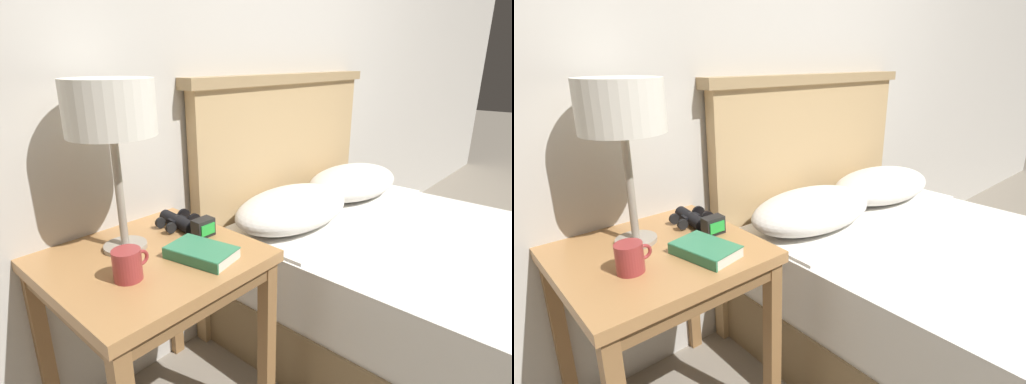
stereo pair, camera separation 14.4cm
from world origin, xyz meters
The scene contains 8 objects.
wall_back centered at (0.00, 1.11, 1.30)m, with size 8.00×0.06×2.60m.
nightstand centered at (-0.62, 0.81, 0.56)m, with size 0.58×0.58×0.65m.
bed centered at (0.33, 0.16, 0.30)m, with size 1.23×1.99×1.14m.
table_lamp centered at (-0.65, 0.90, 1.07)m, with size 0.25×0.25×0.51m.
book_on_nightstand centered at (-0.54, 0.67, 0.67)m, with size 0.16×0.22×0.04m.
binoculars_pair centered at (-0.44, 0.91, 0.67)m, with size 0.14×0.16×0.05m.
coffee_mug centered at (-0.74, 0.73, 0.69)m, with size 0.10×0.08×0.08m.
alarm_clock centered at (-0.43, 0.78, 0.68)m, with size 0.07×0.05×0.06m.
Camera 1 is at (-1.21, -0.15, 1.21)m, focal length 28.00 mm.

